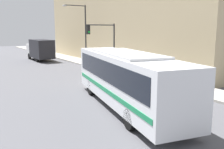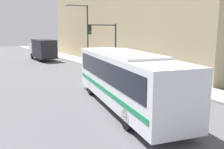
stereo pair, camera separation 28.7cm
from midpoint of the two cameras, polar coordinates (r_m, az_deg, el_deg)
ground_plane at (r=14.52m, az=7.71°, el=-7.98°), size 120.00×120.00×0.00m
sidewalk at (r=34.16m, az=-6.76°, el=2.84°), size 2.74×70.00×0.16m
building_facade at (r=34.00m, az=1.65°, el=11.95°), size 6.00×33.19×10.91m
city_bus at (r=14.35m, az=2.59°, el=-0.37°), size 4.87×11.46×3.25m
delivery_truck at (r=37.77m, az=-16.31°, el=5.60°), size 2.28×6.69×3.01m
fire_hydrant at (r=19.70m, az=13.89°, el=-1.57°), size 0.24×0.32×0.81m
traffic_light_pole at (r=25.56m, az=-2.05°, el=8.18°), size 3.28×0.35×4.91m
parking_meter at (r=22.80m, az=5.84°, el=1.68°), size 0.14×0.14×1.41m
street_lamp at (r=31.80m, az=-7.01°, el=10.30°), size 3.07×0.28×7.25m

